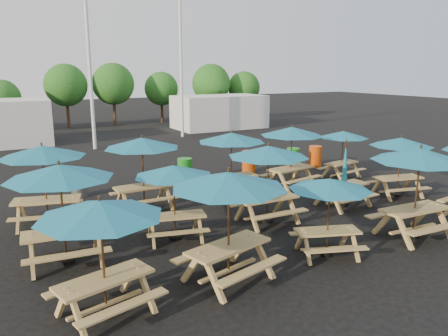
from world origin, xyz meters
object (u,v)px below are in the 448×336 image
picnic_unit_9 (420,159)px  picnic_unit_10 (344,179)px  picnic_unit_0 (100,214)px  picnic_unit_14 (343,137)px  picnic_unit_13 (401,145)px  waste_bin_0 (79,183)px  picnic_unit_1 (60,176)px  picnic_unit_3 (229,185)px  picnic_unit_11 (292,134)px  picnic_unit_8 (232,140)px  waste_bin_4 (315,156)px  picnic_unit_2 (42,155)px  picnic_unit_6 (330,188)px  waste_bin_1 (185,170)px  picnic_unit_7 (268,155)px  waste_bin_2 (249,162)px  picnic_unit_4 (174,174)px  picnic_unit_5 (142,146)px  waste_bin_3 (293,159)px

picnic_unit_9 → picnic_unit_10: 3.36m
picnic_unit_0 → picnic_unit_14: 13.16m
picnic_unit_13 → waste_bin_0: size_ratio=2.71×
picnic_unit_1 → picnic_unit_13: size_ratio=1.00×
picnic_unit_3 → picnic_unit_14: 10.72m
picnic_unit_11 → picnic_unit_8: bearing=170.2°
picnic_unit_0 → waste_bin_4: size_ratio=2.89×
picnic_unit_1 → picnic_unit_2: bearing=95.4°
picnic_unit_3 → picnic_unit_6: bearing=-15.4°
picnic_unit_13 → waste_bin_1: (-6.11, 5.72, -1.45)m
picnic_unit_7 → picnic_unit_9: 4.18m
picnic_unit_2 → waste_bin_2: size_ratio=3.06×
picnic_unit_0 → picnic_unit_4: bearing=33.3°
picnic_unit_0 → picnic_unit_2: 5.85m
picnic_unit_0 → picnic_unit_7: picnic_unit_7 is taller
picnic_unit_5 → waste_bin_3: picnic_unit_5 is taller
picnic_unit_6 → picnic_unit_14: picnic_unit_14 is taller
picnic_unit_3 → picnic_unit_11: (5.99, 5.74, -0.05)m
picnic_unit_7 → picnic_unit_9: (2.94, -2.96, 0.12)m
picnic_unit_7 → picnic_unit_11: picnic_unit_11 is taller
picnic_unit_5 → waste_bin_2: picnic_unit_5 is taller
picnic_unit_0 → picnic_unit_11: bearing=18.7°
picnic_unit_6 → picnic_unit_13: (5.92, 2.86, 0.17)m
picnic_unit_2 → waste_bin_1: bearing=41.3°
picnic_unit_5 → picnic_unit_6: 6.52m
picnic_unit_8 → picnic_unit_14: (5.64, 0.28, -0.31)m
picnic_unit_5 → picnic_unit_7: picnic_unit_5 is taller
waste_bin_1 → waste_bin_4: size_ratio=1.00×
picnic_unit_8 → picnic_unit_0: bearing=-135.4°
picnic_unit_8 → picnic_unit_14: 5.66m
picnic_unit_5 → waste_bin_3: 8.69m
picnic_unit_0 → picnic_unit_14: size_ratio=1.18×
picnic_unit_6 → picnic_unit_4: bearing=155.8°
picnic_unit_1 → picnic_unit_6: size_ratio=1.03×
picnic_unit_11 → waste_bin_0: bearing=149.5°
picnic_unit_14 → waste_bin_4: (0.52, 2.38, -1.32)m
picnic_unit_0 → waste_bin_3: bearing=22.9°
picnic_unit_6 → picnic_unit_13: bearing=45.2°
picnic_unit_9 → picnic_unit_4: bearing=155.3°
picnic_unit_1 → waste_bin_0: bearing=81.1°
picnic_unit_2 → waste_bin_3: size_ratio=3.06×
picnic_unit_1 → picnic_unit_4: picnic_unit_1 is taller
picnic_unit_11 → picnic_unit_7: bearing=-147.2°
picnic_unit_1 → waste_bin_1: 8.40m
picnic_unit_1 → waste_bin_4: bearing=29.1°
waste_bin_2 → picnic_unit_3: bearing=-123.9°
picnic_unit_0 → picnic_unit_11: size_ratio=0.99×
picnic_unit_0 → picnic_unit_6: bearing=-13.9°
picnic_unit_7 → waste_bin_3: size_ratio=2.46×
picnic_unit_10 → picnic_unit_8: bearing=131.1°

